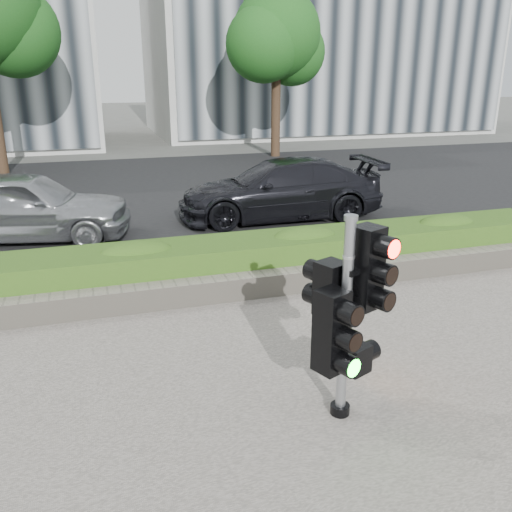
% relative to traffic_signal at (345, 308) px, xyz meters
% --- Properties ---
extents(ground, '(120.00, 120.00, 0.00)m').
position_rel_traffic_signal_xyz_m(ground, '(-0.38, 1.16, -1.14)').
color(ground, '#51514C').
rests_on(ground, ground).
extents(road, '(60.00, 13.00, 0.02)m').
position_rel_traffic_signal_xyz_m(road, '(-0.38, 11.16, -1.13)').
color(road, black).
rests_on(road, ground).
extents(curb, '(60.00, 0.25, 0.12)m').
position_rel_traffic_signal_xyz_m(curb, '(-0.38, 4.31, -1.08)').
color(curb, gray).
rests_on(curb, ground).
extents(stone_wall, '(12.00, 0.32, 0.34)m').
position_rel_traffic_signal_xyz_m(stone_wall, '(-0.38, 3.06, -0.94)').
color(stone_wall, gray).
rests_on(stone_wall, sidewalk).
extents(hedge, '(12.00, 1.00, 0.68)m').
position_rel_traffic_signal_xyz_m(hedge, '(-0.38, 3.71, -0.77)').
color(hedge, olive).
rests_on(hedge, sidewalk).
extents(building_right, '(18.00, 10.00, 12.00)m').
position_rel_traffic_signal_xyz_m(building_right, '(10.62, 26.16, 4.86)').
color(building_right, '#B7B7B2').
rests_on(building_right, ground).
extents(tree_right, '(4.10, 3.58, 6.53)m').
position_rel_traffic_signal_xyz_m(tree_right, '(5.11, 16.71, 3.34)').
color(tree_right, black).
rests_on(tree_right, ground).
extents(traffic_signal, '(0.73, 0.65, 2.01)m').
position_rel_traffic_signal_xyz_m(traffic_signal, '(0.00, 0.00, 0.00)').
color(traffic_signal, black).
rests_on(traffic_signal, sidewalk).
extents(car_silver, '(4.33, 2.45, 1.39)m').
position_rel_traffic_signal_xyz_m(car_silver, '(-3.43, 7.19, -0.43)').
color(car_silver, '#9D9EA4').
rests_on(car_silver, road).
extents(car_dark, '(4.74, 2.16, 1.34)m').
position_rel_traffic_signal_xyz_m(car_dark, '(1.98, 7.32, -0.45)').
color(car_dark, black).
rests_on(car_dark, road).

